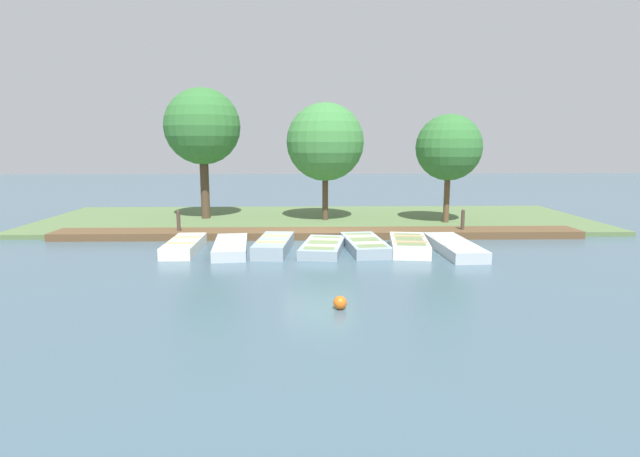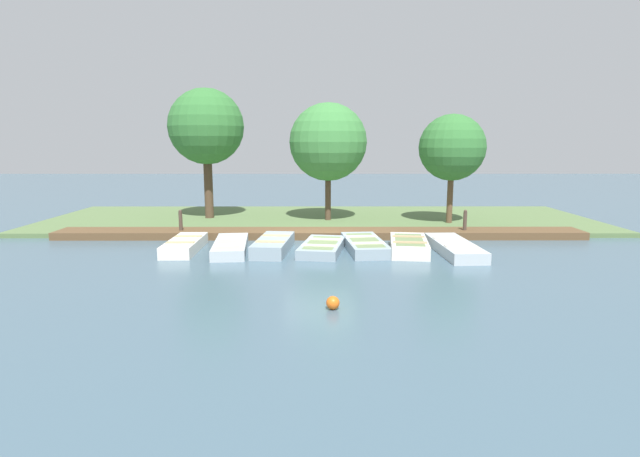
{
  "view_description": "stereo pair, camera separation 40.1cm",
  "coord_description": "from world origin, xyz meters",
  "px_view_note": "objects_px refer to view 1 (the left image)",
  "views": [
    {
      "loc": [
        17.19,
        -0.44,
        3.5
      ],
      "look_at": [
        0.65,
        0.01,
        0.65
      ],
      "focal_mm": 28.0,
      "sensor_mm": 36.0,
      "label": 1
    },
    {
      "loc": [
        17.2,
        -0.04,
        3.5
      ],
      "look_at": [
        0.65,
        0.01,
        0.65
      ],
      "focal_mm": 28.0,
      "sensor_mm": 36.0,
      "label": 2
    }
  ],
  "objects_px": {
    "buoy": "(340,303)",
    "rowboat_4": "(365,245)",
    "rowboat_6": "(454,247)",
    "mooring_post_near": "(179,224)",
    "rowboat_2": "(274,245)",
    "park_tree_left": "(325,142)",
    "rowboat_5": "(409,245)",
    "mooring_post_far": "(463,223)",
    "rowboat_1": "(231,247)",
    "park_tree_far_left": "(203,127)",
    "rowboat_0": "(184,245)",
    "park_tree_center": "(449,148)",
    "rowboat_3": "(323,247)"
  },
  "relations": [
    {
      "from": "buoy",
      "to": "rowboat_4",
      "type": "bearing_deg",
      "value": 168.43
    },
    {
      "from": "rowboat_6",
      "to": "mooring_post_near",
      "type": "distance_m",
      "value": 9.88
    },
    {
      "from": "rowboat_2",
      "to": "park_tree_left",
      "type": "height_order",
      "value": "park_tree_left"
    },
    {
      "from": "rowboat_5",
      "to": "mooring_post_far",
      "type": "distance_m",
      "value": 3.58
    },
    {
      "from": "buoy",
      "to": "rowboat_1",
      "type": "bearing_deg",
      "value": -151.11
    },
    {
      "from": "park_tree_left",
      "to": "park_tree_far_left",
      "type": "bearing_deg",
      "value": -96.77
    },
    {
      "from": "rowboat_0",
      "to": "rowboat_2",
      "type": "xyz_separation_m",
      "value": [
        0.11,
        2.92,
        0.03
      ]
    },
    {
      "from": "mooring_post_far",
      "to": "buoy",
      "type": "xyz_separation_m",
      "value": [
        8.18,
        -5.16,
        -0.38
      ]
    },
    {
      "from": "park_tree_left",
      "to": "rowboat_2",
      "type": "bearing_deg",
      "value": -18.52
    },
    {
      "from": "park_tree_far_left",
      "to": "park_tree_center",
      "type": "relative_size",
      "value": 1.25
    },
    {
      "from": "rowboat_0",
      "to": "rowboat_5",
      "type": "xyz_separation_m",
      "value": [
        0.2,
        7.33,
        0.02
      ]
    },
    {
      "from": "rowboat_3",
      "to": "park_tree_center",
      "type": "relative_size",
      "value": 0.62
    },
    {
      "from": "mooring_post_far",
      "to": "rowboat_4",
      "type": "bearing_deg",
      "value": -60.38
    },
    {
      "from": "rowboat_0",
      "to": "park_tree_left",
      "type": "xyz_separation_m",
      "value": [
        -5.52,
        4.81,
        3.33
      ]
    },
    {
      "from": "mooring_post_near",
      "to": "park_tree_far_left",
      "type": "relative_size",
      "value": 0.18
    },
    {
      "from": "rowboat_0",
      "to": "rowboat_4",
      "type": "height_order",
      "value": "rowboat_0"
    },
    {
      "from": "rowboat_4",
      "to": "rowboat_1",
      "type": "bearing_deg",
      "value": -93.07
    },
    {
      "from": "rowboat_2",
      "to": "mooring_post_near",
      "type": "bearing_deg",
      "value": -118.2
    },
    {
      "from": "rowboat_6",
      "to": "park_tree_far_left",
      "type": "distance_m",
      "value": 12.0
    },
    {
      "from": "rowboat_1",
      "to": "rowboat_6",
      "type": "relative_size",
      "value": 0.9
    },
    {
      "from": "rowboat_0",
      "to": "rowboat_6",
      "type": "bearing_deg",
      "value": 86.93
    },
    {
      "from": "rowboat_0",
      "to": "rowboat_5",
      "type": "height_order",
      "value": "rowboat_5"
    },
    {
      "from": "rowboat_6",
      "to": "park_tree_left",
      "type": "bearing_deg",
      "value": -148.43
    },
    {
      "from": "rowboat_4",
      "to": "rowboat_2",
      "type": "bearing_deg",
      "value": -92.02
    },
    {
      "from": "rowboat_5",
      "to": "park_tree_far_left",
      "type": "relative_size",
      "value": 0.48
    },
    {
      "from": "rowboat_2",
      "to": "mooring_post_far",
      "type": "xyz_separation_m",
      "value": [
        -2.43,
        6.94,
        0.31
      ]
    },
    {
      "from": "rowboat_1",
      "to": "rowboat_2",
      "type": "xyz_separation_m",
      "value": [
        -0.0,
        1.39,
        0.04
      ]
    },
    {
      "from": "park_tree_center",
      "to": "rowboat_2",
      "type": "bearing_deg",
      "value": -55.36
    },
    {
      "from": "park_tree_far_left",
      "to": "park_tree_left",
      "type": "xyz_separation_m",
      "value": [
        0.63,
        5.31,
        -0.65
      ]
    },
    {
      "from": "rowboat_6",
      "to": "buoy",
      "type": "xyz_separation_m",
      "value": [
        5.52,
        -4.07,
        -0.04
      ]
    },
    {
      "from": "rowboat_3",
      "to": "mooring_post_near",
      "type": "height_order",
      "value": "mooring_post_near"
    },
    {
      "from": "rowboat_0",
      "to": "park_tree_center",
      "type": "xyz_separation_m",
      "value": [
        -4.71,
        9.9,
        3.1
      ]
    },
    {
      "from": "park_tree_center",
      "to": "rowboat_5",
      "type": "bearing_deg",
      "value": -27.6
    },
    {
      "from": "mooring_post_far",
      "to": "mooring_post_near",
      "type": "bearing_deg",
      "value": -90.0
    },
    {
      "from": "mooring_post_near",
      "to": "buoy",
      "type": "bearing_deg",
      "value": 33.65
    },
    {
      "from": "rowboat_1",
      "to": "rowboat_2",
      "type": "distance_m",
      "value": 1.4
    },
    {
      "from": "mooring_post_far",
      "to": "park_tree_center",
      "type": "relative_size",
      "value": 0.22
    },
    {
      "from": "rowboat_6",
      "to": "park_tree_far_left",
      "type": "relative_size",
      "value": 0.6
    },
    {
      "from": "rowboat_6",
      "to": "buoy",
      "type": "distance_m",
      "value": 6.86
    },
    {
      "from": "rowboat_1",
      "to": "mooring_post_far",
      "type": "bearing_deg",
      "value": 100.4
    },
    {
      "from": "rowboat_1",
      "to": "mooring_post_far",
      "type": "xyz_separation_m",
      "value": [
        -2.43,
        8.34,
        0.35
      ]
    },
    {
      "from": "rowboat_5",
      "to": "buoy",
      "type": "relative_size",
      "value": 9.6
    },
    {
      "from": "rowboat_4",
      "to": "park_tree_far_left",
      "type": "relative_size",
      "value": 0.54
    },
    {
      "from": "rowboat_4",
      "to": "mooring_post_far",
      "type": "relative_size",
      "value": 3.0
    },
    {
      "from": "rowboat_5",
      "to": "mooring_post_near",
      "type": "xyz_separation_m",
      "value": [
        -2.51,
        -8.08,
        0.31
      ]
    },
    {
      "from": "rowboat_1",
      "to": "rowboat_3",
      "type": "distance_m",
      "value": 2.99
    },
    {
      "from": "park_tree_far_left",
      "to": "park_tree_center",
      "type": "distance_m",
      "value": 10.54
    },
    {
      "from": "rowboat_2",
      "to": "buoy",
      "type": "height_order",
      "value": "rowboat_2"
    },
    {
      "from": "mooring_post_near",
      "to": "rowboat_6",
      "type": "bearing_deg",
      "value": 74.38
    },
    {
      "from": "rowboat_5",
      "to": "rowboat_2",
      "type": "bearing_deg",
      "value": -83.87
    }
  ]
}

